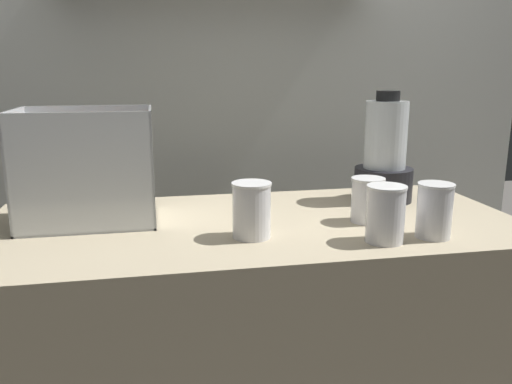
# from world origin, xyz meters

# --- Properties ---
(counter) EXTENTS (1.40, 0.64, 0.90)m
(counter) POSITION_xyz_m (0.00, 0.00, 0.45)
(counter) COLOR tan
(counter) RESTS_ON ground_plane
(back_wall_unit) EXTENTS (2.60, 0.24, 2.50)m
(back_wall_unit) POSITION_xyz_m (-0.00, 0.77, 1.26)
(back_wall_unit) COLOR silver
(back_wall_unit) RESTS_ON ground_plane
(carrot_display_bin) EXTENTS (0.34, 0.24, 0.30)m
(carrot_display_bin) POSITION_xyz_m (-0.42, 0.09, 0.99)
(carrot_display_bin) COLOR white
(carrot_display_bin) RESTS_ON counter
(blender_pitcher) EXTENTS (0.18, 0.18, 0.33)m
(blender_pitcher) POSITION_xyz_m (0.43, 0.15, 1.03)
(blender_pitcher) COLOR black
(blender_pitcher) RESTS_ON counter
(juice_cup_orange_far_left) EXTENTS (0.09, 0.09, 0.13)m
(juice_cup_orange_far_left) POSITION_xyz_m (-0.03, -0.12, 0.96)
(juice_cup_orange_far_left) COLOR white
(juice_cup_orange_far_left) RESTS_ON counter
(juice_cup_carrot_left) EXTENTS (0.09, 0.09, 0.13)m
(juice_cup_carrot_left) POSITION_xyz_m (0.26, -0.22, 0.96)
(juice_cup_carrot_left) COLOR white
(juice_cup_carrot_left) RESTS_ON counter
(juice_cup_pomegranate_middle) EXTENTS (0.09, 0.09, 0.12)m
(juice_cup_pomegranate_middle) POSITION_xyz_m (0.29, -0.06, 0.95)
(juice_cup_pomegranate_middle) COLOR white
(juice_cup_pomegranate_middle) RESTS_ON counter
(juice_cup_orange_right) EXTENTS (0.09, 0.09, 0.13)m
(juice_cup_orange_right) POSITION_xyz_m (0.39, -0.21, 0.96)
(juice_cup_orange_right) COLOR white
(juice_cup_orange_right) RESTS_ON counter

